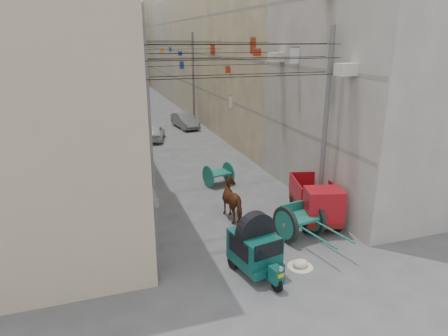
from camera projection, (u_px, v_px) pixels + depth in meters
name	position (u px, v px, depth m)	size (l,w,h in m)	color
ground	(319.00, 320.00, 11.16)	(140.00, 140.00, 0.00)	#47474A
building_row_left	(57.00, 50.00, 37.54)	(8.00, 62.00, 14.00)	tan
building_row_right	(219.00, 49.00, 42.35)	(8.00, 62.00, 14.00)	#A7A29C
end_cap_building	(118.00, 44.00, 68.68)	(22.00, 10.00, 13.00)	#B0A88A
shutters_left	(132.00, 172.00, 18.88)	(0.18, 14.40, 2.88)	#45464A
signboards	(167.00, 96.00, 29.63)	(8.22, 40.52, 5.67)	#1731A3
ac_units	(311.00, 40.00, 16.87)	(0.70, 6.55, 3.35)	beige
utility_poles	(181.00, 96.00, 25.26)	(7.40, 22.20, 8.00)	#5C5C5F
overhead_cables	(190.00, 52.00, 22.06)	(7.40, 22.52, 1.12)	black
auto_rickshaw	(255.00, 246.00, 13.12)	(1.66, 2.45, 1.67)	black
tonga_cart	(299.00, 221.00, 15.52)	(1.76, 3.33, 1.43)	black
mini_truck	(317.00, 205.00, 16.64)	(2.26, 3.58, 1.86)	black
second_cart	(218.00, 174.00, 21.24)	(1.55, 1.44, 1.16)	#166051
feed_sack	(300.00, 263.00, 13.70)	(0.55, 0.44, 0.27)	beige
horse	(235.00, 200.00, 17.23)	(0.91, 2.00, 1.69)	brown
distant_car_white	(155.00, 133.00, 30.66)	(1.40, 3.48, 1.19)	#B2B2B2
distant_car_grey	(185.00, 120.00, 34.91)	(1.37, 3.94, 1.30)	#575C5A
distant_car_green	(138.00, 108.00, 41.73)	(1.50, 3.69, 1.07)	#1D553E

